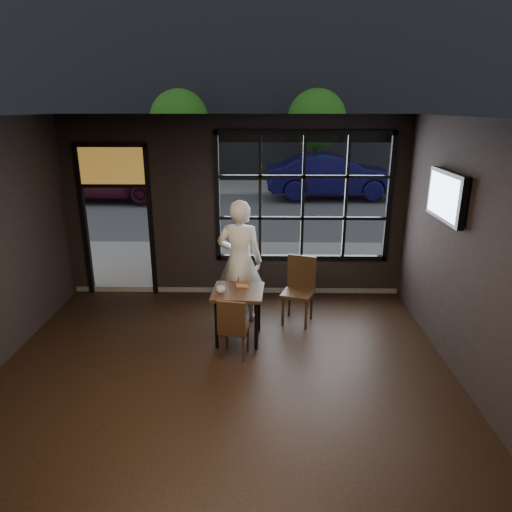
{
  "coord_description": "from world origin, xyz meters",
  "views": [
    {
      "loc": [
        0.51,
        -4.39,
        3.32
      ],
      "look_at": [
        0.4,
        2.2,
        1.15
      ],
      "focal_mm": 32.0,
      "sensor_mm": 36.0,
      "label": 1
    }
  ],
  "objects_px": {
    "chair_near": "(234,326)",
    "navy_car": "(332,176)",
    "cafe_table": "(238,315)",
    "man": "(240,261)"
  },
  "relations": [
    {
      "from": "navy_car",
      "to": "man",
      "type": "bearing_deg",
      "value": 162.56
    },
    {
      "from": "navy_car",
      "to": "cafe_table",
      "type": "bearing_deg",
      "value": 163.62
    },
    {
      "from": "navy_car",
      "to": "chair_near",
      "type": "bearing_deg",
      "value": 164.07
    },
    {
      "from": "cafe_table",
      "to": "navy_car",
      "type": "xyz_separation_m",
      "value": [
        2.89,
        10.84,
        0.49
      ]
    },
    {
      "from": "chair_near",
      "to": "navy_car",
      "type": "distance_m",
      "value": 11.68
    },
    {
      "from": "chair_near",
      "to": "navy_car",
      "type": "height_order",
      "value": "navy_car"
    },
    {
      "from": "cafe_table",
      "to": "navy_car",
      "type": "relative_size",
      "value": 0.16
    },
    {
      "from": "chair_near",
      "to": "navy_car",
      "type": "bearing_deg",
      "value": -94.64
    },
    {
      "from": "cafe_table",
      "to": "man",
      "type": "distance_m",
      "value": 0.94
    },
    {
      "from": "cafe_table",
      "to": "chair_near",
      "type": "relative_size",
      "value": 0.89
    }
  ]
}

